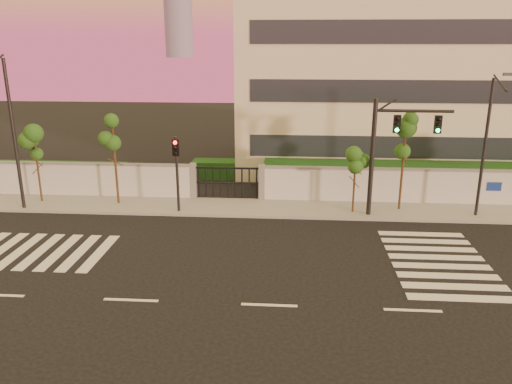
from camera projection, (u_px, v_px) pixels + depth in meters
The scene contains 14 objects.
ground at pixel (269, 305), 17.66m from camera, with size 120.00×120.00×0.00m, color black.
sidewalk at pixel (278, 208), 27.66m from camera, with size 60.00×3.00×0.15m, color gray.
perimeter_wall at pixel (281, 184), 28.79m from camera, with size 60.00×0.36×2.20m.
hedge_row at pixel (299, 176), 31.41m from camera, with size 41.00×4.25×1.80m.
institutional_building at pixel (407, 81), 36.24m from camera, with size 24.40×12.40×12.25m.
road_markings at pixel (236, 259), 21.35m from camera, with size 57.00×7.62×0.02m.
street_tree_b at pixel (36, 148), 27.81m from camera, with size 1.39×1.11×4.44m.
street_tree_c at pixel (114, 139), 27.29m from camera, with size 1.62×1.29×5.23m.
street_tree_d at pixel (355, 167), 26.23m from camera, with size 1.36×1.08×3.52m.
street_tree_e at pixel (405, 138), 26.22m from camera, with size 1.58×1.25×5.55m.
traffic_signal_main at pixel (389, 144), 25.35m from camera, with size 3.95×0.41×6.24m.
traffic_signal_secondary at pixel (177, 166), 26.31m from camera, with size 0.33×0.33×4.21m.
streetlight_west at pixel (11, 128), 26.12m from camera, with size 0.51×2.05×8.54m.
streetlight_east at pixel (487, 142), 25.12m from camera, with size 0.45×1.83×7.59m.
Camera 1 is at (0.67, -15.72, 8.97)m, focal length 35.00 mm.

